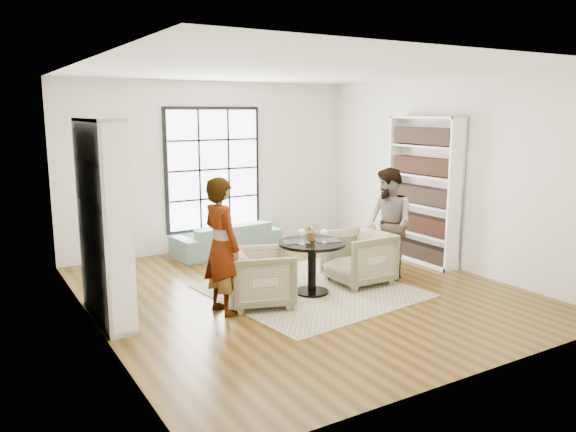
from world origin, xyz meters
TOP-DOWN VIEW (x-y plane):
  - ground at (0.00, 0.00)m, footprint 6.00×6.00m
  - room_shell at (0.00, 0.54)m, footprint 6.00×6.01m
  - rug at (0.12, -0.07)m, footprint 2.81×2.81m
  - pedestal_table at (0.07, -0.17)m, footprint 0.92×0.92m
  - sofa at (-0.00, 2.45)m, footprint 1.95×0.92m
  - armchair_left at (-0.74, -0.21)m, footprint 1.01×1.00m
  - armchair_right at (0.92, -0.11)m, footprint 0.86×0.83m
  - person_left at (-1.29, -0.21)m, footprint 0.49×0.67m
  - person_right at (1.47, -0.11)m, footprint 0.73×0.88m
  - placemat_left at (-0.13, -0.07)m, footprint 0.40×0.35m
  - placemat_right at (0.28, -0.23)m, footprint 0.40×0.35m
  - cutlery_left at (-0.13, -0.07)m, footprint 0.20×0.25m
  - cutlery_right at (0.28, -0.23)m, footprint 0.20×0.25m
  - wine_glass_left at (-0.13, -0.22)m, footprint 0.10×0.10m
  - wine_glass_right at (0.18, -0.30)m, footprint 0.09×0.09m
  - flower_centerpiece at (0.10, -0.10)m, footprint 0.22×0.19m

SIDE VIEW (x-z plane):
  - ground at x=0.00m, z-range 0.00..0.00m
  - rug at x=0.12m, z-range 0.00..0.01m
  - sofa at x=0.00m, z-range 0.00..0.55m
  - armchair_left at x=-0.74m, z-range 0.00..0.73m
  - armchair_right at x=0.92m, z-range 0.00..0.77m
  - pedestal_table at x=0.07m, z-range 0.17..0.90m
  - placemat_left at x=-0.13m, z-range 0.73..0.74m
  - placemat_right at x=0.28m, z-range 0.73..0.74m
  - cutlery_left at x=-0.13m, z-range 0.74..0.75m
  - cutlery_right at x=0.28m, z-range 0.74..0.75m
  - person_right at x=1.47m, z-range 0.00..1.66m
  - flower_centerpiece at x=0.10m, z-range 0.73..0.97m
  - person_left at x=-1.29m, z-range 0.00..1.70m
  - wine_glass_right at x=0.18m, z-range 0.77..0.96m
  - wine_glass_left at x=-0.13m, z-range 0.78..0.99m
  - room_shell at x=0.00m, z-range -1.74..4.26m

